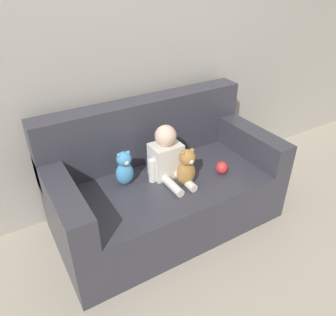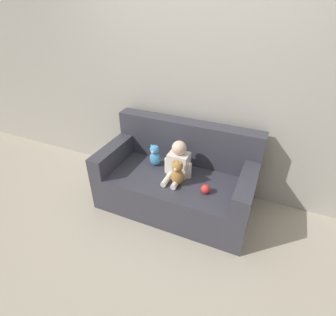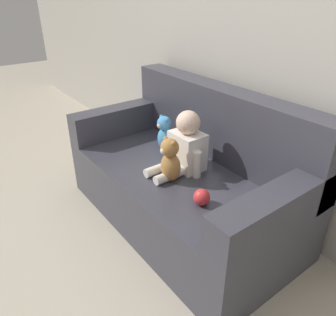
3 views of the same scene
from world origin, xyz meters
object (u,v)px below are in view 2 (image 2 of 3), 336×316
toy_ball (206,189)px  couch (178,179)px  person_baby (178,162)px  teddy_bear_brown (177,173)px  plush_toy_side (155,155)px

toy_ball → couch: bearing=149.9°
couch → person_baby: (0.02, -0.04, 0.26)m
teddy_bear_brown → person_baby: bearing=109.5°
couch → teddy_bear_brown: bearing=-70.3°
toy_ball → plush_toy_side: bearing=160.1°
person_baby → toy_ball: bearing=-26.1°
teddy_bear_brown → toy_ball: 0.32m
teddy_bear_brown → plush_toy_side: teddy_bear_brown is taller
teddy_bear_brown → toy_ball: bearing=-2.9°
person_baby → teddy_bear_brown: person_baby is taller
couch → plush_toy_side: couch is taller
teddy_bear_brown → plush_toy_side: size_ratio=1.09×
teddy_bear_brown → toy_ball: size_ratio=3.05×
couch → person_baby: couch is taller
person_baby → toy_ball: person_baby is taller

